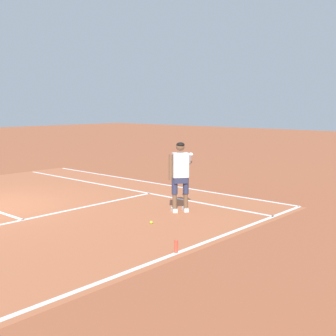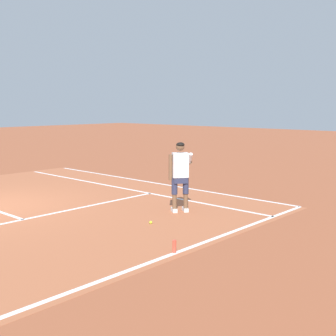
% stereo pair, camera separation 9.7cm
% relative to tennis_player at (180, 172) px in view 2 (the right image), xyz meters
% --- Properties ---
extents(line_baseline, '(10.98, 0.10, 0.01)m').
position_rel_tennis_player_xyz_m(line_baseline, '(-3.01, -1.95, -0.99)').
color(line_baseline, white).
rests_on(line_baseline, ground).
extents(line_service, '(8.23, 0.10, 0.01)m').
position_rel_tennis_player_xyz_m(line_service, '(-3.01, 2.14, -0.99)').
color(line_service, white).
rests_on(line_service, ground).
extents(line_singles_right, '(0.10, 10.49, 0.01)m').
position_rel_tennis_player_xyz_m(line_singles_right, '(1.10, 3.30, -0.99)').
color(line_singles_right, white).
rests_on(line_singles_right, ground).
extents(line_doubles_right, '(0.10, 10.49, 0.01)m').
position_rel_tennis_player_xyz_m(line_doubles_right, '(2.48, 3.30, -0.99)').
color(line_doubles_right, white).
rests_on(line_doubles_right, ground).
extents(tennis_player, '(1.10, 0.84, 1.71)m').
position_rel_tennis_player_xyz_m(tennis_player, '(0.00, 0.00, 0.00)').
color(tennis_player, white).
rests_on(tennis_player, ground).
extents(tennis_ball_near_feet, '(0.07, 0.07, 0.07)m').
position_rel_tennis_player_xyz_m(tennis_ball_near_feet, '(-1.29, -0.26, -0.96)').
color(tennis_ball_near_feet, '#CCE02D').
rests_on(tennis_ball_near_feet, ground).
extents(water_bottle, '(0.07, 0.07, 0.23)m').
position_rel_tennis_player_xyz_m(water_bottle, '(-2.38, -1.92, -0.87)').
color(water_bottle, '#E04C38').
rests_on(water_bottle, ground).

